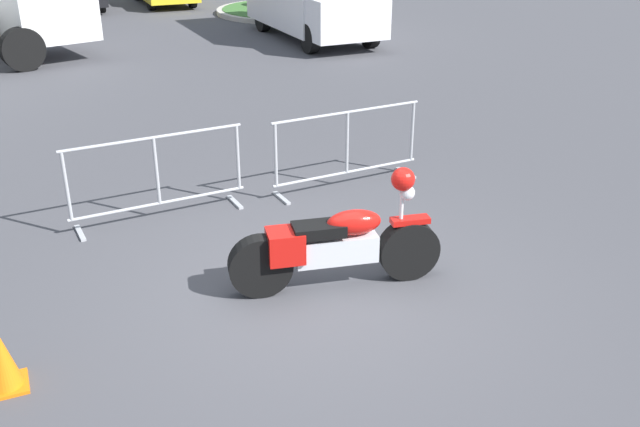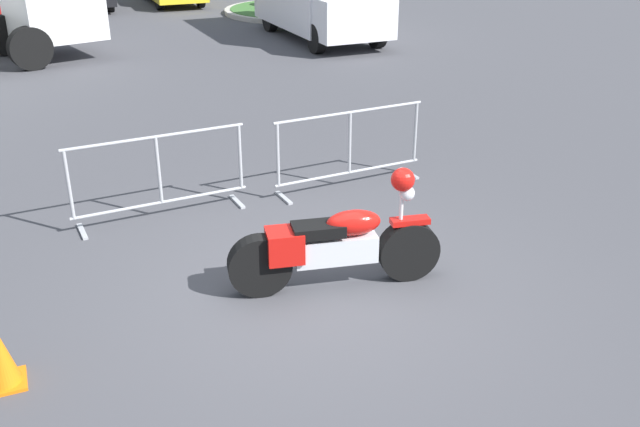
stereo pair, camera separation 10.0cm
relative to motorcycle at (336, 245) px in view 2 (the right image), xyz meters
The scene contains 5 objects.
ground_plane 0.52m from the motorcycle, 163.14° to the right, with size 120.00×120.00×0.00m, color #424247.
motorcycle is the anchor object (origin of this frame).
crowd_barrier_near 2.70m from the motorcycle, 118.36° to the left, with size 2.21×0.56×1.07m.
crowd_barrier_far 2.70m from the motorcycle, 61.63° to the left, with size 2.21×0.56×1.07m.
planter_island 17.76m from the motorcycle, 69.76° to the left, with size 4.62×4.62×1.02m.
Camera 2 is at (-2.46, -5.75, 3.75)m, focal length 40.00 mm.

